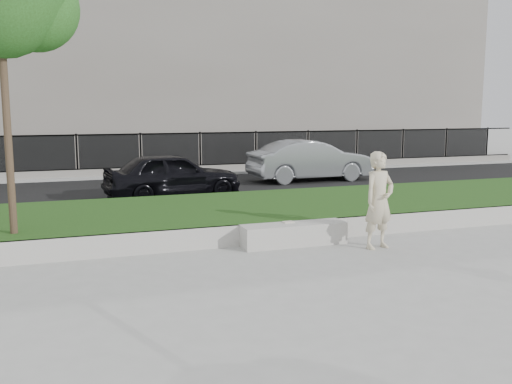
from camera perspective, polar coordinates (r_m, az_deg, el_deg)
name	(u,v)px	position (r m, az deg, el deg)	size (l,w,h in m)	color
ground	(278,259)	(9.74, 2.17, -6.67)	(90.00, 90.00, 0.00)	gray
grass_bank	(227,215)	(12.46, -2.87, -2.35)	(34.00, 4.00, 0.40)	black
grass_kerb	(257,234)	(10.64, 0.12, -4.24)	(34.00, 0.08, 0.40)	#A6A39B
street	(177,189)	(17.77, -7.89, 0.28)	(34.00, 7.00, 0.04)	black
far_pavement	(154,172)	(22.16, -10.21, 1.97)	(34.00, 3.00, 0.12)	gray
iron_fence	(158,162)	(21.12, -9.81, 2.98)	(32.00, 0.30, 1.50)	slate
building_facade	(127,55)	(29.05, -12.74, 13.20)	(34.00, 10.00, 10.00)	slate
stone_bench	(294,234)	(10.64, 3.79, -4.24)	(1.99, 0.50, 0.41)	#A6A39B
man	(379,200)	(10.50, 12.20, -0.82)	(0.64, 0.42, 1.76)	beige
book	(288,222)	(10.67, 3.25, -3.02)	(0.20, 0.14, 0.02)	beige
car_dark	(173,175)	(15.91, -8.35, 1.69)	(1.50, 3.74, 1.27)	black
car_silver	(310,160)	(19.49, 5.46, 3.17)	(1.47, 4.21, 1.39)	gray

